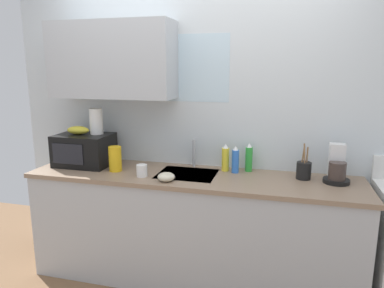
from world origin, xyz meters
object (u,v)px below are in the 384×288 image
(dish_soap_bottle_green, at_px, (249,158))
(mug_white, at_px, (142,171))
(dish_soap_bottle_blue, at_px, (235,160))
(utensil_crock, at_px, (304,170))
(paper_towel_roll, at_px, (96,121))
(small_bowl, at_px, (166,177))
(cereal_canister, at_px, (115,159))
(microwave, at_px, (84,150))
(coffee_maker, at_px, (337,168))
(dish_soap_bottle_yellow, at_px, (225,158))
(banana_bunch, at_px, (78,130))

(dish_soap_bottle_green, distance_m, mug_white, 0.87)
(dish_soap_bottle_blue, height_order, utensil_crock, utensil_crock)
(paper_towel_roll, height_order, mug_white, paper_towel_roll)
(utensil_crock, xyz_separation_m, small_bowl, (-0.99, -0.32, -0.04))
(mug_white, bearing_deg, utensil_crock, 12.09)
(small_bowl, bearing_deg, dish_soap_bottle_green, 36.50)
(cereal_canister, xyz_separation_m, utensil_crock, (1.48, 0.17, -0.03))
(microwave, bearing_deg, mug_white, -17.15)
(coffee_maker, xyz_separation_m, mug_white, (-1.44, -0.25, -0.06))
(paper_towel_roll, xyz_separation_m, dish_soap_bottle_yellow, (1.11, 0.08, -0.27))
(coffee_maker, height_order, dish_soap_bottle_green, coffee_maker)
(mug_white, bearing_deg, coffee_maker, 9.77)
(microwave, relative_size, cereal_canister, 2.26)
(cereal_canister, bearing_deg, dish_soap_bottle_blue, 11.99)
(microwave, bearing_deg, cereal_canister, -16.13)
(paper_towel_roll, height_order, dish_soap_bottle_yellow, paper_towel_roll)
(banana_bunch, height_order, paper_towel_roll, paper_towel_roll)
(paper_towel_roll, height_order, small_bowl, paper_towel_roll)
(coffee_maker, bearing_deg, dish_soap_bottle_green, 170.36)
(microwave, xyz_separation_m, dish_soap_bottle_green, (1.40, 0.17, -0.02))
(mug_white, relative_size, small_bowl, 0.73)
(banana_bunch, distance_m, cereal_canister, 0.45)
(dish_soap_bottle_blue, height_order, small_bowl, dish_soap_bottle_blue)
(paper_towel_roll, distance_m, dish_soap_bottle_yellow, 1.15)
(banana_bunch, distance_m, dish_soap_bottle_blue, 1.37)
(coffee_maker, height_order, small_bowl, coffee_maker)
(paper_towel_roll, distance_m, coffee_maker, 1.97)
(microwave, distance_m, cereal_canister, 0.36)
(dish_soap_bottle_yellow, bearing_deg, paper_towel_roll, -175.66)
(paper_towel_roll, distance_m, dish_soap_bottle_blue, 1.23)
(coffee_maker, distance_m, mug_white, 1.47)
(microwave, distance_m, mug_white, 0.64)
(dish_soap_bottle_yellow, xyz_separation_m, cereal_canister, (-0.87, -0.23, -0.00))
(cereal_canister, relative_size, small_bowl, 1.57)
(dish_soap_bottle_yellow, height_order, utensil_crock, utensil_crock)
(mug_white, height_order, utensil_crock, utensil_crock)
(dish_soap_bottle_blue, relative_size, utensil_crock, 0.80)
(cereal_canister, bearing_deg, banana_bunch, 165.62)
(utensil_crock, relative_size, small_bowl, 2.14)
(coffee_maker, height_order, utensil_crock, coffee_maker)
(small_bowl, bearing_deg, mug_white, 164.74)
(microwave, xyz_separation_m, small_bowl, (0.83, -0.25, -0.10))
(dish_soap_bottle_green, relative_size, small_bowl, 1.81)
(coffee_maker, xyz_separation_m, dish_soap_bottle_green, (-0.66, 0.11, 0.01))
(dish_soap_bottle_blue, bearing_deg, coffee_maker, -3.39)
(mug_white, bearing_deg, dish_soap_bottle_yellow, 28.39)
(cereal_canister, relative_size, utensil_crock, 0.73)
(banana_bunch, distance_m, coffee_maker, 2.11)
(mug_white, bearing_deg, dish_soap_bottle_blue, 23.13)
(dish_soap_bottle_green, xyz_separation_m, small_bowl, (-0.57, -0.42, -0.08))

